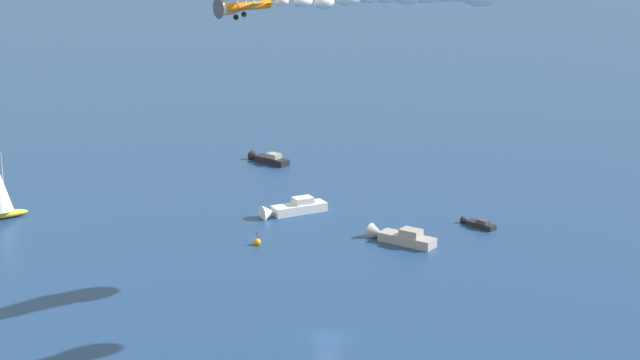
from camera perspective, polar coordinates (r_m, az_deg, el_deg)
The scene contains 7 objects.
ground_plane at distance 124.57m, azimuth 0.46°, elevation -8.34°, with size 2000.00×2000.00×0.00m, color navy.
motorboat_far_port at distance 155.88m, azimuth 4.16°, elevation -3.01°, with size 10.52×6.78×3.01m.
motorboat_offshore at distance 164.22m, azimuth 8.29°, elevation -2.29°, with size 5.99×2.81×1.68m.
motorboat_mid_cluster at distance 198.91m, azimuth -2.81°, elevation 1.13°, with size 9.05×4.72×2.55m.
motorboat_outer_ring_c at distance 168.32m, azimuth -1.57°, elevation -1.53°, with size 3.40×10.91×3.13m.
marker_buoy at distance 154.81m, azimuth -3.34°, elevation -3.30°, with size 1.10×1.10×2.10m.
biplane_wingman at distance 119.37m, azimuth -4.13°, elevation 9.21°, with size 7.49×6.84×3.82m.
Camera 1 is at (-97.56, 58.38, 50.90)m, focal length 60.55 mm.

